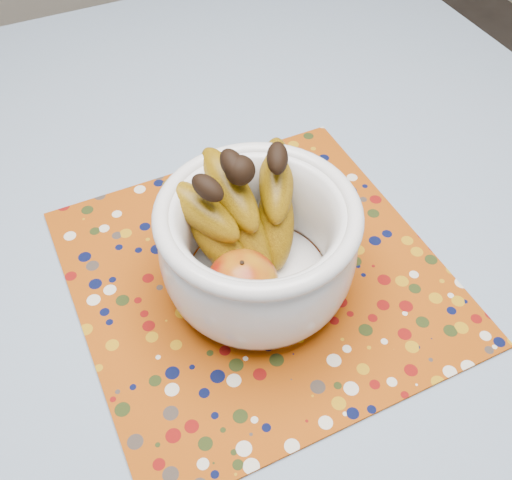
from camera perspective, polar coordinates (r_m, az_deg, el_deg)
table at (r=0.89m, az=-3.41°, el=-2.10°), size 1.20×1.20×0.75m
tablecloth at (r=0.83m, az=-3.67°, el=1.42°), size 1.32×1.32×0.01m
placemat at (r=0.77m, az=0.16°, el=-3.33°), size 0.45×0.45×0.00m
fruit_bowl at (r=0.69m, az=-0.31°, el=0.51°), size 0.25×0.24×0.19m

